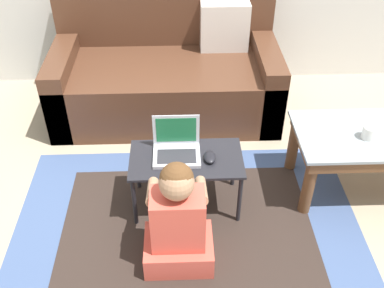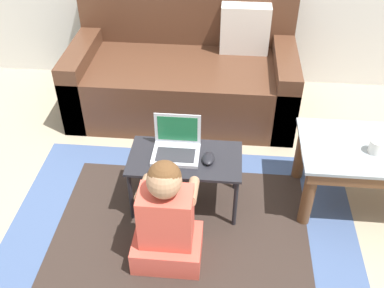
% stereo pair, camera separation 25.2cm
% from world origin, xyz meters
% --- Properties ---
extents(ground_plane, '(16.00, 16.00, 0.00)m').
position_xyz_m(ground_plane, '(0.00, 0.00, 0.00)').
color(ground_plane, gray).
extents(area_rug, '(1.99, 1.41, 0.01)m').
position_xyz_m(area_rug, '(-0.07, -0.16, 0.00)').
color(area_rug, '#3D517A').
rests_on(area_rug, ground_plane).
extents(couch, '(1.65, 0.89, 0.83)m').
position_xyz_m(couch, '(-0.18, 1.14, 0.29)').
color(couch, '#4C2D1E').
rests_on(couch, ground_plane).
extents(laptop_desk, '(0.64, 0.35, 0.36)m').
position_xyz_m(laptop_desk, '(-0.07, 0.04, 0.32)').
color(laptop_desk, black).
rests_on(laptop_desk, ground_plane).
extents(laptop, '(0.26, 0.21, 0.22)m').
position_xyz_m(laptop, '(-0.12, 0.08, 0.40)').
color(laptop, '#B7BCC6').
rests_on(laptop, laptop_desk).
extents(computer_mouse, '(0.07, 0.11, 0.03)m').
position_xyz_m(computer_mouse, '(0.06, 0.03, 0.38)').
color(computer_mouse, black).
rests_on(computer_mouse, laptop_desk).
extents(person_seated, '(0.36, 0.37, 0.66)m').
position_xyz_m(person_seated, '(-0.12, -0.37, 0.29)').
color(person_seated, '#CC4C3D').
rests_on(person_seated, ground_plane).
extents(cup_on_table, '(0.08, 0.08, 0.08)m').
position_xyz_m(cup_on_table, '(0.97, 0.11, 0.46)').
color(cup_on_table, white).
rests_on(cup_on_table, coffee_table).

